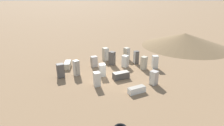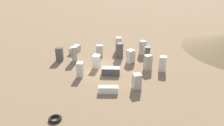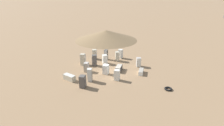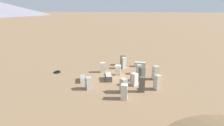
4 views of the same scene
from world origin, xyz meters
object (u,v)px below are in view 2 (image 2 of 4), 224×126
(discarded_fridge_4, at_px, (100,51))
(discarded_fridge_11, at_px, (96,61))
(discarded_fridge_8, at_px, (131,56))
(discarded_fridge_2, at_px, (108,90))
(discarded_fridge_15, at_px, (143,48))
(discarded_fridge_10, at_px, (120,50))
(discarded_fridge_9, at_px, (75,49))
(discarded_fridge_14, at_px, (119,45))
(discarded_fridge_6, at_px, (163,64))
(discarded_fridge_1, at_px, (74,54))
(discarded_fridge_7, at_px, (80,69))
(discarded_fridge_3, at_px, (148,62))
(scrap_tire, at_px, (55,119))
(discarded_fridge_12, at_px, (147,54))
(discarded_fridge_13, at_px, (59,54))
(discarded_fridge_0, at_px, (137,82))
(discarded_fridge_5, at_px, (111,71))

(discarded_fridge_4, height_order, discarded_fridge_11, discarded_fridge_11)
(discarded_fridge_8, bearing_deg, discarded_fridge_11, -15.36)
(discarded_fridge_11, bearing_deg, discarded_fridge_2, -149.43)
(discarded_fridge_15, bearing_deg, discarded_fridge_10, 4.51)
(discarded_fridge_10, height_order, discarded_fridge_15, discarded_fridge_10)
(discarded_fridge_9, distance_m, discarded_fridge_14, 5.63)
(discarded_fridge_4, xyz_separation_m, discarded_fridge_6, (7.92, -0.61, 0.12))
(discarded_fridge_1, distance_m, discarded_fridge_7, 3.71)
(discarded_fridge_3, bearing_deg, scrap_tire, -66.05)
(discarded_fridge_6, xyz_separation_m, discarded_fridge_12, (-2.19, 1.61, 0.07))
(discarded_fridge_2, bearing_deg, discarded_fridge_8, -20.61)
(discarded_fridge_4, height_order, discarded_fridge_8, discarded_fridge_8)
(discarded_fridge_13, bearing_deg, discarded_fridge_11, 155.79)
(discarded_fridge_11, xyz_separation_m, discarded_fridge_13, (-4.78, -0.27, 0.07))
(discarded_fridge_12, height_order, discarded_fridge_13, discarded_fridge_12)
(discarded_fridge_0, bearing_deg, discarded_fridge_2, 86.67)
(discarded_fridge_9, height_order, discarded_fridge_15, discarded_fridge_15)
(discarded_fridge_8, bearing_deg, discarded_fridge_0, 58.02)
(discarded_fridge_2, height_order, discarded_fridge_7, discarded_fridge_7)
(discarded_fridge_6, bearing_deg, discarded_fridge_3, -170.70)
(discarded_fridge_1, bearing_deg, discarded_fridge_0, 125.33)
(discarded_fridge_6, bearing_deg, discarded_fridge_8, 167.51)
(discarded_fridge_7, distance_m, discarded_fridge_11, 2.51)
(discarded_fridge_0, bearing_deg, discarded_fridge_11, 24.33)
(discarded_fridge_7, bearing_deg, discarded_fridge_5, 12.51)
(discarded_fridge_0, height_order, discarded_fridge_2, discarded_fridge_0)
(discarded_fridge_12, xyz_separation_m, scrap_tire, (-3.01, -12.94, -0.80))
(discarded_fridge_14, bearing_deg, discarded_fridge_1, 26.22)
(discarded_fridge_1, bearing_deg, discarded_fridge_15, -178.24)
(discarded_fridge_10, relative_size, discarded_fridge_14, 0.98)
(discarded_fridge_9, xyz_separation_m, discarded_fridge_11, (4.63, -2.65, 0.34))
(discarded_fridge_2, xyz_separation_m, discarded_fridge_10, (-2.24, 7.54, 0.62))
(discarded_fridge_6, xyz_separation_m, discarded_fridge_10, (-5.53, 1.25, 0.09))
(discarded_fridge_6, relative_size, scrap_tire, 1.71)
(discarded_fridge_0, xyz_separation_m, discarded_fridge_13, (-10.28, 2.03, 0.05))
(discarded_fridge_9, xyz_separation_m, discarded_fridge_12, (9.19, 1.25, 0.52))
(discarded_fridge_8, bearing_deg, discarded_fridge_9, -57.71)
(discarded_fridge_9, bearing_deg, discarded_fridge_0, -29.87)
(discarded_fridge_0, xyz_separation_m, discarded_fridge_4, (-6.67, 5.20, -0.04))
(discarded_fridge_6, relative_size, discarded_fridge_10, 0.90)
(discarded_fridge_3, relative_size, scrap_tire, 1.72)
(discarded_fridge_2, relative_size, discarded_fridge_7, 1.22)
(discarded_fridge_10, bearing_deg, discarded_fridge_2, -123.79)
(discarded_fridge_8, height_order, scrap_tire, discarded_fridge_8)
(discarded_fridge_6, bearing_deg, discarded_fridge_9, 173.02)
(discarded_fridge_11, relative_size, discarded_fridge_14, 0.78)
(discarded_fridge_12, relative_size, discarded_fridge_14, 0.96)
(discarded_fridge_0, xyz_separation_m, discarded_fridge_3, (-0.25, 4.20, 0.09))
(discarded_fridge_5, height_order, discarded_fridge_11, discarded_fridge_11)
(discarded_fridge_8, bearing_deg, discarded_fridge_10, -82.57)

